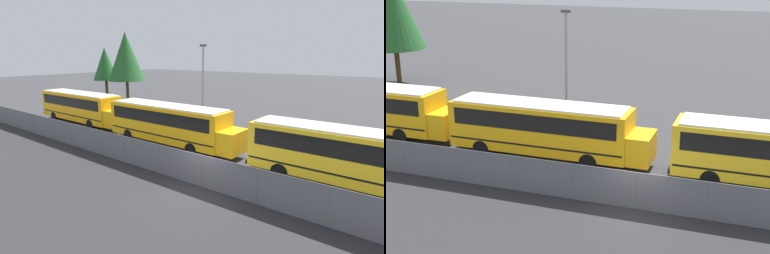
% 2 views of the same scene
% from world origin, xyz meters
% --- Properties ---
extents(ground_plane, '(200.00, 200.00, 0.00)m').
position_xyz_m(ground_plane, '(0.00, 0.00, 0.00)').
color(ground_plane, '#38383A').
extents(road_strip, '(96.34, 12.00, 0.01)m').
position_xyz_m(road_strip, '(0.00, -6.00, 0.00)').
color(road_strip, '#2B2B2D').
rests_on(road_strip, ground_plane).
extents(fence, '(62.41, 0.07, 1.80)m').
position_xyz_m(fence, '(-0.00, -0.00, 0.92)').
color(fence, '#9EA0A5').
rests_on(fence, ground_plane).
extents(school_bus_0, '(11.77, 2.48, 3.19)m').
position_xyz_m(school_bus_0, '(-18.71, 4.98, 1.90)').
color(school_bus_0, '#EDA80F').
rests_on(school_bus_0, ground_plane).
extents(school_bus_1, '(11.77, 2.48, 3.19)m').
position_xyz_m(school_bus_1, '(-6.47, 4.66, 1.90)').
color(school_bus_1, '#EDA80F').
rests_on(school_bus_1, ground_plane).
extents(school_bus_2, '(11.77, 2.48, 3.19)m').
position_xyz_m(school_bus_2, '(6.36, 4.52, 1.90)').
color(school_bus_2, yellow).
rests_on(school_bus_2, ground_plane).
extents(light_pole, '(0.60, 0.24, 7.81)m').
position_xyz_m(light_pole, '(-7.28, 10.23, 4.29)').
color(light_pole, gray).
rests_on(light_pole, ground_plane).
extents(tree_0, '(5.39, 5.39, 10.18)m').
position_xyz_m(tree_0, '(-26.44, 17.71, 6.67)').
color(tree_0, '#51381E').
rests_on(tree_0, ground_plane).
extents(tree_2, '(3.85, 3.85, 8.07)m').
position_xyz_m(tree_2, '(-31.19, 17.52, 5.53)').
color(tree_2, '#51381E').
rests_on(tree_2, ground_plane).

